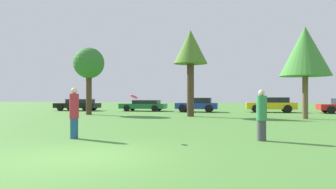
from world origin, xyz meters
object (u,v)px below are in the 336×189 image
at_px(parked_car_black, 78,104).
at_px(tree_0, 89,64).
at_px(tree_2, 305,52).
at_px(parked_car_green, 144,105).
at_px(parked_car_blue, 198,104).
at_px(parked_car_yellow, 272,104).
at_px(frisbee, 134,97).
at_px(tree_1, 190,50).
at_px(person_thrower, 74,113).
at_px(person_catcher, 262,115).

bearing_deg(parked_car_black, tree_0, 124.61).
height_order(tree_2, parked_car_black, tree_2).
bearing_deg(parked_car_black, parked_car_green, -174.40).
distance_m(tree_0, parked_car_blue, 10.53).
relative_size(parked_car_green, parked_car_yellow, 1.04).
distance_m(frisbee, parked_car_green, 20.08).
xyz_separation_m(frisbee, tree_2, (8.16, 11.59, 2.93)).
bearing_deg(frisbee, parked_car_blue, 89.01).
distance_m(tree_2, parked_car_yellow, 8.77).
xyz_separation_m(tree_2, parked_car_yellow, (-1.13, 7.87, -3.72)).
height_order(tree_1, parked_car_green, tree_1).
relative_size(tree_1, tree_2, 1.04).
relative_size(person_thrower, tree_0, 0.34).
xyz_separation_m(parked_car_black, parked_car_green, (6.73, 0.57, -0.05)).
relative_size(parked_car_black, parked_car_yellow, 1.01).
height_order(tree_0, tree_1, tree_1).
height_order(tree_0, tree_2, tree_2).
bearing_deg(parked_car_green, person_thrower, 98.99).
bearing_deg(tree_0, parked_car_yellow, 23.61).
xyz_separation_m(person_catcher, parked_car_blue, (-4.01, 18.07, -0.18)).
height_order(tree_2, parked_car_yellow, tree_2).
bearing_deg(parked_car_yellow, parked_car_blue, 6.84).
bearing_deg(person_thrower, parked_car_yellow, 58.25).
distance_m(person_thrower, frisbee, 2.29).
xyz_separation_m(tree_0, parked_car_black, (-3.94, 5.88, -3.40)).
distance_m(person_thrower, parked_car_yellow, 21.60).
bearing_deg(parked_car_yellow, person_thrower, 65.43).
distance_m(person_thrower, parked_car_blue, 18.98).
height_order(person_catcher, parked_car_black, person_catcher).
bearing_deg(tree_2, parked_car_green, 149.32).
distance_m(tree_2, parked_car_green, 15.81).
bearing_deg(tree_1, tree_0, 176.24).
bearing_deg(tree_0, frisbee, -58.92).
xyz_separation_m(tree_2, parked_car_green, (-13.19, 7.82, -3.85)).
bearing_deg(person_thrower, frisbee, -4.80).
relative_size(frisbee, parked_car_green, 0.07).
bearing_deg(person_catcher, parked_car_yellow, -104.56).
xyz_separation_m(tree_1, parked_car_green, (-5.47, 6.99, -4.33)).
bearing_deg(frisbee, parked_car_green, 104.53).
distance_m(person_thrower, tree_0, 14.52).
height_order(tree_1, parked_car_blue, tree_1).
bearing_deg(parked_car_black, parked_car_yellow, -177.37).
distance_m(frisbee, parked_car_yellow, 20.70).
bearing_deg(parked_car_green, frisbee, 105.30).
distance_m(tree_0, parked_car_yellow, 16.54).
bearing_deg(tree_2, tree_1, 173.84).
distance_m(parked_car_blue, parked_car_yellow, 6.74).
relative_size(person_catcher, parked_car_green, 0.39).
xyz_separation_m(person_catcher, frisbee, (-4.34, -0.67, 0.63)).
xyz_separation_m(tree_1, tree_2, (7.72, -0.83, -0.48)).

